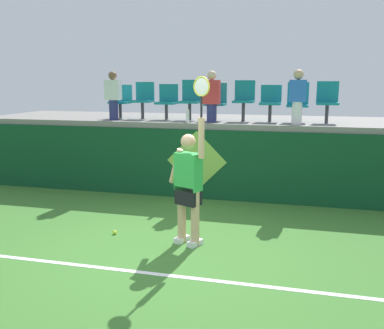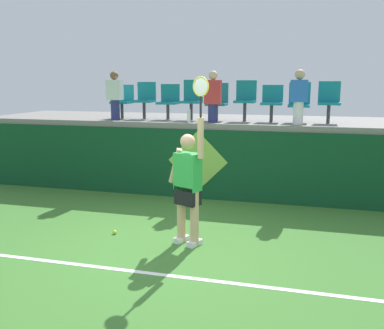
{
  "view_description": "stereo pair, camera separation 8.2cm",
  "coord_description": "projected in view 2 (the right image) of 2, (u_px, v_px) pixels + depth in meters",
  "views": [
    {
      "loc": [
        1.84,
        -5.68,
        2.44
      ],
      "look_at": [
        0.12,
        1.04,
        1.09
      ],
      "focal_mm": 40.46,
      "sensor_mm": 36.0,
      "label": 1
    },
    {
      "loc": [
        1.92,
        -5.66,
        2.44
      ],
      "look_at": [
        0.12,
        1.04,
        1.09
      ],
      "focal_mm": 40.46,
      "sensor_mm": 36.0,
      "label": 2
    }
  ],
  "objects": [
    {
      "name": "ground_plane",
      "position": [
        166.0,
        250.0,
        6.32
      ],
      "size": [
        40.0,
        40.0,
        0.0
      ],
      "primitive_type": "plane",
      "color": "#3D752D"
    },
    {
      "name": "court_back_wall",
      "position": [
        210.0,
        164.0,
        8.99
      ],
      "size": [
        11.17,
        0.2,
        1.45
      ],
      "primitive_type": "cube",
      "color": "#0F4223",
      "rests_on": "ground_plane"
    },
    {
      "name": "spectator_platform",
      "position": [
        223.0,
        121.0,
        10.05
      ],
      "size": [
        11.17,
        2.64,
        0.12
      ],
      "primitive_type": "cube",
      "color": "gray",
      "rests_on": "court_back_wall"
    },
    {
      "name": "court_baseline_stripe",
      "position": [
        146.0,
        273.0,
        5.58
      ],
      "size": [
        10.06,
        0.08,
        0.01
      ],
      "primitive_type": "cube",
      "color": "white",
      "rests_on": "ground_plane"
    },
    {
      "name": "tennis_player",
      "position": [
        188.0,
        183.0,
        6.4
      ],
      "size": [
        0.7,
        0.39,
        2.5
      ],
      "color": "white",
      "rests_on": "ground_plane"
    },
    {
      "name": "tennis_ball",
      "position": [
        115.0,
        232.0,
        6.99
      ],
      "size": [
        0.07,
        0.07,
        0.07
      ],
      "primitive_type": "sphere",
      "color": "#D1E533",
      "rests_on": "ground_plane"
    },
    {
      "name": "water_bottle",
      "position": [
        189.0,
        116.0,
        9.0
      ],
      "size": [
        0.07,
        0.07,
        0.28
      ],
      "primitive_type": "cylinder",
      "color": "white",
      "rests_on": "spectator_platform"
    },
    {
      "name": "stadium_chair_0",
      "position": [
        123.0,
        100.0,
        10.05
      ],
      "size": [
        0.44,
        0.42,
        0.77
      ],
      "color": "#38383D",
      "rests_on": "spectator_platform"
    },
    {
      "name": "stadium_chair_1",
      "position": [
        145.0,
        98.0,
        9.9
      ],
      "size": [
        0.44,
        0.42,
        0.84
      ],
      "color": "#38383D",
      "rests_on": "spectator_platform"
    },
    {
      "name": "stadium_chair_2",
      "position": [
        169.0,
        100.0,
        9.76
      ],
      "size": [
        0.44,
        0.42,
        0.79
      ],
      "color": "#38383D",
      "rests_on": "spectator_platform"
    },
    {
      "name": "stadium_chair_3",
      "position": [
        192.0,
        98.0,
        9.62
      ],
      "size": [
        0.44,
        0.42,
        0.88
      ],
      "color": "#38383D",
      "rests_on": "spectator_platform"
    },
    {
      "name": "stadium_chair_4",
      "position": [
        217.0,
        100.0,
        9.48
      ],
      "size": [
        0.44,
        0.42,
        0.82
      ],
      "color": "#38383D",
      "rests_on": "spectator_platform"
    },
    {
      "name": "stadium_chair_5",
      "position": [
        245.0,
        98.0,
        9.31
      ],
      "size": [
        0.44,
        0.42,
        0.87
      ],
      "color": "#38383D",
      "rests_on": "spectator_platform"
    },
    {
      "name": "stadium_chair_6",
      "position": [
        272.0,
        101.0,
        9.17
      ],
      "size": [
        0.44,
        0.42,
        0.78
      ],
      "color": "#38383D",
      "rests_on": "spectator_platform"
    },
    {
      "name": "stadium_chair_7",
      "position": [
        299.0,
        101.0,
        9.04
      ],
      "size": [
        0.44,
        0.42,
        0.83
      ],
      "color": "#38383D",
      "rests_on": "spectator_platform"
    },
    {
      "name": "stadium_chair_8",
      "position": [
        329.0,
        100.0,
        8.88
      ],
      "size": [
        0.44,
        0.42,
        0.85
      ],
      "color": "#38383D",
      "rests_on": "spectator_platform"
    },
    {
      "name": "spectator_0",
      "position": [
        213.0,
        96.0,
        9.02
      ],
      "size": [
        0.34,
        0.2,
        1.07
      ],
      "color": "navy",
      "rests_on": "spectator_platform"
    },
    {
      "name": "spectator_1",
      "position": [
        115.0,
        95.0,
        9.61
      ],
      "size": [
        0.34,
        0.2,
        1.07
      ],
      "color": "navy",
      "rests_on": "spectator_platform"
    },
    {
      "name": "spectator_2",
      "position": [
        299.0,
        96.0,
        8.59
      ],
      "size": [
        0.34,
        0.2,
        1.08
      ],
      "color": "white",
      "rests_on": "spectator_platform"
    },
    {
      "name": "wall_signage_mount",
      "position": [
        198.0,
        198.0,
        9.1
      ],
      "size": [
        1.27,
        0.01,
        1.44
      ],
      "color": "#0F4223",
      "rests_on": "ground_plane"
    }
  ]
}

